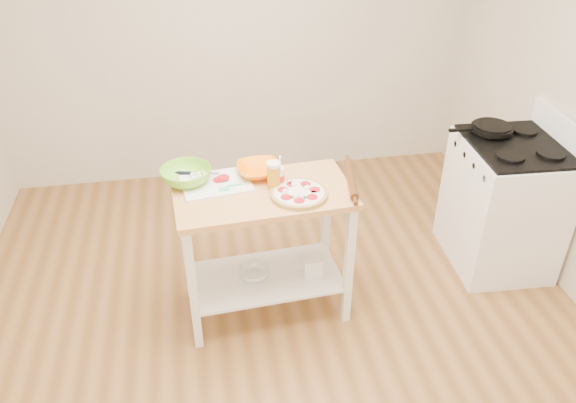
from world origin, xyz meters
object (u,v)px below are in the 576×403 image
(knife, at_px, (191,173))
(shelf_glass_bowl, at_px, (254,273))
(shelf_bin, at_px, (311,265))
(gas_stove, at_px, (503,204))
(yogurt_tub, at_px, (276,177))
(skillet, at_px, (491,128))
(pizza, at_px, (299,193))
(orange_bowl, at_px, (259,170))
(beer_pint, at_px, (274,175))
(spatula, at_px, (230,187))
(cutting_board, at_px, (216,183))
(rolling_pin, at_px, (351,179))
(green_bowl, at_px, (186,176))
(prep_island, at_px, (264,227))

(knife, height_order, shelf_glass_bowl, knife)
(shelf_bin, bearing_deg, gas_stove, 9.55)
(knife, xyz_separation_m, yogurt_tub, (0.49, -0.21, 0.04))
(skillet, relative_size, pizza, 1.34)
(pizza, relative_size, orange_bowl, 1.25)
(pizza, relative_size, shelf_glass_bowl, 1.75)
(knife, relative_size, shelf_glass_bowl, 1.43)
(beer_pint, bearing_deg, skillet, 14.03)
(pizza, bearing_deg, spatula, 159.34)
(gas_stove, bearing_deg, spatula, -171.95)
(cutting_board, relative_size, yogurt_tub, 2.10)
(pizza, relative_size, yogurt_tub, 1.59)
(spatula, relative_size, yogurt_tub, 0.72)
(skillet, distance_m, beer_pint, 1.60)
(gas_stove, distance_m, cutting_board, 2.04)
(rolling_pin, bearing_deg, yogurt_tub, 173.67)
(orange_bowl, bearing_deg, knife, 171.16)
(yogurt_tub, bearing_deg, shelf_bin, -17.05)
(cutting_board, bearing_deg, rolling_pin, -16.77)
(skillet, distance_m, shelf_glass_bowl, 1.87)
(pizza, xyz_separation_m, knife, (-0.60, 0.34, 0.00))
(orange_bowl, bearing_deg, green_bowl, -178.11)
(spatula, xyz_separation_m, shelf_glass_bowl, (0.11, -0.05, -0.63))
(gas_stove, xyz_separation_m, skillet, (-0.10, 0.19, 0.50))
(pizza, relative_size, beer_pint, 1.96)
(prep_island, height_order, beer_pint, beer_pint)
(pizza, height_order, shelf_bin, pizza)
(beer_pint, bearing_deg, gas_stove, 6.88)
(gas_stove, xyz_separation_m, orange_bowl, (-1.72, -0.03, 0.46))
(rolling_pin, relative_size, shelf_bin, 3.47)
(beer_pint, relative_size, shelf_glass_bowl, 0.89)
(shelf_glass_bowl, distance_m, shelf_bin, 0.37)
(prep_island, height_order, spatula, spatula)
(spatula, xyz_separation_m, rolling_pin, (0.72, -0.06, 0.01))
(green_bowl, bearing_deg, orange_bowl, 1.89)
(gas_stove, bearing_deg, shelf_glass_bowl, -169.98)
(spatula, bearing_deg, prep_island, -23.94)
(prep_island, height_order, cutting_board, cutting_board)
(gas_stove, bearing_deg, orange_bowl, -175.93)
(prep_island, height_order, shelf_bin, prep_island)
(pizza, xyz_separation_m, cutting_board, (-0.46, 0.22, -0.01))
(skillet, bearing_deg, pizza, -157.33)
(rolling_pin, relative_size, shelf_glass_bowl, 2.22)
(cutting_board, xyz_separation_m, spatula, (0.08, -0.07, 0.01))
(gas_stove, height_order, yogurt_tub, gas_stove)
(prep_island, height_order, green_bowl, green_bowl)
(skillet, xyz_separation_m, rolling_pin, (-1.09, -0.41, -0.05))
(knife, bearing_deg, shelf_bin, -6.84)
(orange_bowl, bearing_deg, prep_island, -90.90)
(skillet, bearing_deg, shelf_bin, -158.71)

